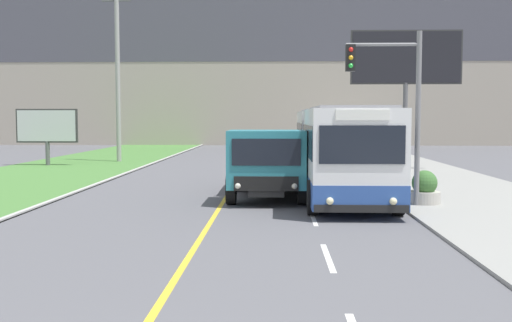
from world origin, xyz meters
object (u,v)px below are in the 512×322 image
(city_bus, at_px, (338,150))
(utility_pole_far, at_px, (118,70))
(billboard_small, at_px, (47,127))
(planter_round_near, at_px, (424,189))
(traffic_light_mast, at_px, (395,95))
(billboard_large, at_px, (406,62))
(dump_truck, at_px, (267,164))
(planter_round_second, at_px, (395,177))

(city_bus, xyz_separation_m, utility_pole_far, (-12.00, 15.18, 4.10))
(billboard_small, distance_m, planter_round_near, 23.29)
(traffic_light_mast, bearing_deg, billboard_large, 76.63)
(utility_pole_far, distance_m, billboard_large, 17.39)
(city_bus, distance_m, utility_pole_far, 19.78)
(city_bus, relative_size, billboard_large, 1.70)
(traffic_light_mast, bearing_deg, planter_round_near, 19.07)
(dump_truck, xyz_separation_m, utility_pole_far, (-9.47, 16.92, 4.47))
(utility_pole_far, xyz_separation_m, planter_round_near, (14.39, -18.16, -5.14))
(traffic_light_mast, xyz_separation_m, planter_round_second, (0.88, 4.30, -2.92))
(city_bus, bearing_deg, billboard_large, 64.85)
(dump_truck, height_order, billboard_small, billboard_small)
(utility_pole_far, relative_size, planter_round_second, 11.55)
(city_bus, distance_m, billboard_small, 19.50)
(billboard_large, bearing_deg, planter_round_near, -99.22)
(billboard_large, relative_size, billboard_small, 2.05)
(city_bus, height_order, planter_round_second, city_bus)
(utility_pole_far, relative_size, billboard_small, 3.20)
(city_bus, relative_size, planter_round_second, 12.61)
(planter_round_near, bearing_deg, planter_round_second, 91.93)
(billboard_large, distance_m, billboard_small, 20.16)
(planter_round_second, bearing_deg, billboard_large, 75.72)
(city_bus, bearing_deg, planter_round_near, -51.19)
(billboard_large, bearing_deg, planter_round_second, -104.28)
(dump_truck, distance_m, planter_round_near, 5.12)
(city_bus, distance_m, dump_truck, 3.09)
(billboard_small, bearing_deg, planter_round_near, -40.40)
(dump_truck, distance_m, traffic_light_mast, 4.77)
(planter_round_second, bearing_deg, traffic_light_mast, -101.59)
(traffic_light_mast, distance_m, billboard_small, 22.73)
(billboard_small, distance_m, planter_round_second, 20.84)
(city_bus, bearing_deg, traffic_light_mast, -67.50)
(utility_pole_far, xyz_separation_m, traffic_light_mast, (13.37, -18.51, -2.24))
(dump_truck, bearing_deg, billboard_large, 58.04)
(planter_round_near, distance_m, planter_round_second, 3.95)
(traffic_light_mast, xyz_separation_m, planter_round_near, (1.01, 0.35, -2.90))
(billboard_small, bearing_deg, dump_truck, -47.27)
(planter_round_second, bearing_deg, utility_pole_far, 135.09)
(planter_round_near, height_order, planter_round_second, planter_round_near)
(dump_truck, height_order, planter_round_second, dump_truck)
(traffic_light_mast, bearing_deg, utility_pole_far, 125.86)
(city_bus, height_order, dump_truck, city_bus)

